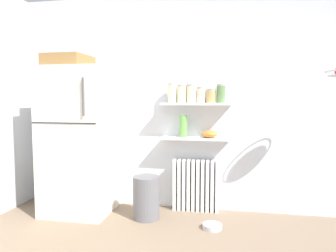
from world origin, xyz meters
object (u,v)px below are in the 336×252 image
Objects in this scene: pet_food_bowl at (212,226)px; shelf_bowl at (210,134)px; refrigerator at (79,138)px; vase at (183,126)px; storage_jar_2 at (191,94)px; storage_jar_5 at (221,94)px; trash_bin at (146,198)px; radiator at (196,185)px; storage_jar_4 at (211,96)px; storage_jar_1 at (182,94)px; storage_jar_3 at (201,95)px; storage_jar_0 at (172,93)px.

shelf_bowl is at bearing 98.08° from pet_food_bowl.
refrigerator reaches higher than vase.
storage_jar_2 reaches higher than pet_food_bowl.
storage_jar_5 is 1.14× the size of shelf_bowl.
trash_bin is (-0.68, -0.33, -0.70)m from shelf_bowl.
refrigerator is 1.54m from shelf_bowl.
trash_bin is at bearing -138.64° from vase.
storage_jar_2 is at bearing -152.07° from radiator.
storage_jar_2 reaches higher than storage_jar_4.
storage_jar_4 reaches higher than trash_bin.
vase reaches higher than pet_food_bowl.
storage_jar_5 is at bearing 0.00° from storage_jar_1.
storage_jar_5 is at bearing -0.00° from storage_jar_4.
storage_jar_4 is (1.53, 0.24, 0.49)m from refrigerator.
shelf_bowl is 1.03m from pet_food_bowl.
trash_bin is (-0.35, -0.33, -1.16)m from storage_jar_1.
pet_food_bowl is at bearing -70.27° from storage_jar_3.
storage_jar_3 is at bearing 29.35° from trash_bin.
pet_food_bowl is (0.06, -0.47, -1.36)m from storage_jar_4.
refrigerator is at bearing -171.02° from storage_jar_4.
storage_jar_2 is 1.13× the size of shelf_bowl.
storage_jar_5 is 0.58m from vase.
shelf_bowl is at bearing 0.00° from storage_jar_2.
storage_jar_0 reaches higher than storage_jar_2.
storage_jar_2 is (-0.06, -0.03, 1.10)m from radiator.
pet_food_bowl is (0.07, -0.47, -0.91)m from shelf_bowl.
storage_jar_3 is 1.45m from pet_food_bowl.
storage_jar_3 is at bearing -27.93° from radiator.
storage_jar_2 is 0.51m from shelf_bowl.
trash_bin is 2.38× the size of pet_food_bowl.
refrigerator is at bearing -168.70° from radiator.
vase reaches higher than radiator.
pet_food_bowl is at bearing -97.02° from storage_jar_5.
storage_jar_0 is 0.45m from storage_jar_4.
radiator is at bearing 6.05° from storage_jar_0.
radiator is 1.10m from storage_jar_2.
storage_jar_2 is at bearing 10.51° from refrigerator.
storage_jar_1 is 0.45m from storage_jar_5.
storage_jar_3 reaches higher than radiator.
refrigerator is at bearing -171.63° from storage_jar_5.
storage_jar_4 is at bearing 8.98° from refrigerator.
storage_jar_2 is at bearing -180.00° from storage_jar_5.
refrigerator is 1.74m from storage_jar_5.
storage_jar_3 is at bearing -0.00° from storage_jar_0.
vase is 1.29× the size of pet_food_bowl.
storage_jar_5 is (1.64, 0.24, 0.52)m from refrigerator.
storage_jar_3 is at bearing 9.68° from refrigerator.
refrigerator is 7.14× the size of vase.
vase is 0.93m from trash_bin.
storage_jar_0 is 0.34m from storage_jar_3.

